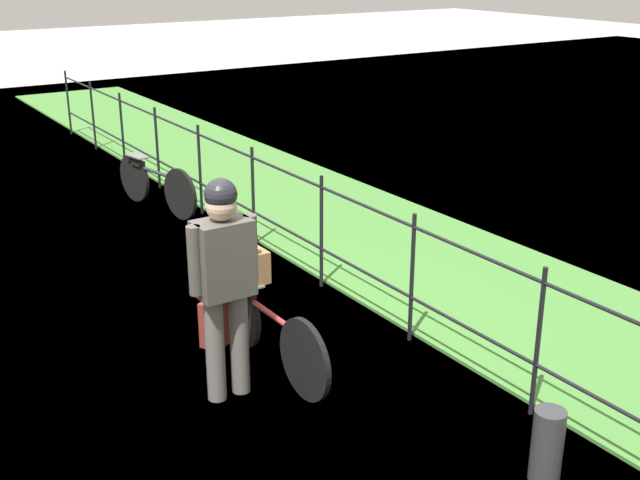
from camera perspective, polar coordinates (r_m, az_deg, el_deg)
The scene contains 10 objects.
ground_plane at distance 6.64m, azimuth -10.37°, elevation -8.71°, with size 60.00×60.00×0.00m, color #B2ADA3.
grass_strip at distance 8.21m, azimuth 10.29°, elevation -2.83°, with size 27.00×2.40×0.03m, color #478438.
iron_fence at distance 7.20m, azimuth 3.11°, elevation -0.37°, with size 18.04×0.04×1.14m.
bicycle_main at distance 6.33m, azimuth -3.65°, elevation -6.45°, with size 1.64×0.16×0.64m.
wooden_crate at distance 6.45m, azimuth -5.36°, elevation -1.81°, with size 0.33×0.29×0.26m, color olive.
terrier_dog at distance 6.35m, azimuth -5.32°, elevation -0.12°, with size 0.32×0.14×0.18m.
cyclist_person at distance 5.73m, azimuth -6.84°, elevation -2.19°, with size 0.26×0.54×1.68m.
backpack_on_paving at distance 6.83m, azimuth -7.33°, elevation -5.79°, with size 0.28×0.18×0.40m, color maroon.
mooring_bollard at distance 5.34m, azimuth 15.85°, elevation -13.88°, with size 0.20×0.20×0.49m, color #38383D.
bicycle_parked at distance 10.44m, azimuth -11.61°, elevation 3.95°, with size 1.68×0.37×0.64m.
Camera 1 is at (5.45, -2.12, 3.15)m, focal length 44.99 mm.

